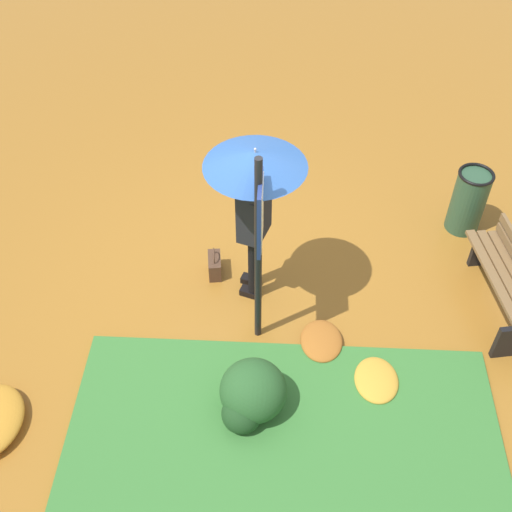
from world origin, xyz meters
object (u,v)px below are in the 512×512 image
object	(u,v)px
info_sign_post	(259,235)
park_bench	(507,282)
handbag	(215,265)
person_with_umbrella	(255,187)
trash_bin	(468,201)

from	to	relation	value
info_sign_post	park_bench	distance (m)	2.83
handbag	person_with_umbrella	bearing A→B (deg)	57.63
park_bench	handbag	bearing A→B (deg)	-96.13
person_with_umbrella	park_bench	xyz separation A→B (m)	(0.04, 2.66, -1.15)
info_sign_post	handbag	distance (m)	1.65
person_with_umbrella	info_sign_post	distance (m)	0.55
park_bench	trash_bin	distance (m)	1.27
handbag	park_bench	bearing A→B (deg)	83.87
handbag	park_bench	xyz separation A→B (m)	(0.34, 3.13, 0.28)
trash_bin	handbag	bearing A→B (deg)	-72.59
person_with_umbrella	trash_bin	bearing A→B (deg)	116.27
person_with_umbrella	trash_bin	xyz separation A→B (m)	(-1.22, 2.47, -1.13)
person_with_umbrella	park_bench	distance (m)	2.90
handbag	info_sign_post	bearing A→B (deg)	32.84
person_with_umbrella	park_bench	size ratio (longest dim) A/B	1.46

